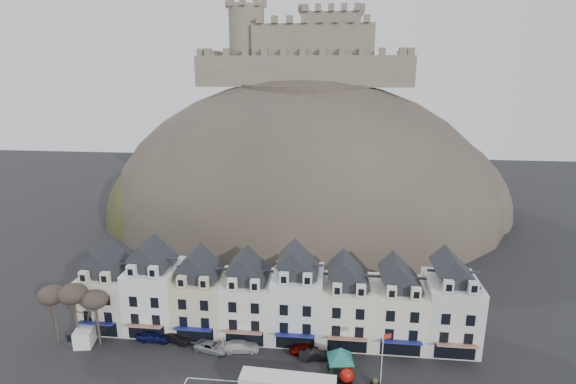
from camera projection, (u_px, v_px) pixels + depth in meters
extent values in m
cube|color=beige|center=(111.00, 297.00, 65.12)|extent=(6.80, 8.00, 8.00)
cube|color=black|center=(108.00, 264.00, 63.75)|extent=(6.80, 5.76, 2.80)
cube|color=beige|center=(84.00, 277.00, 60.53)|extent=(1.20, 0.80, 1.60)
cube|color=beige|center=(105.00, 278.00, 60.22)|extent=(1.20, 0.80, 1.60)
cube|color=black|center=(99.00, 329.00, 61.97)|extent=(5.10, 0.06, 2.20)
cube|color=navy|center=(96.00, 323.00, 60.99)|extent=(5.10, 1.29, 0.43)
cube|color=white|center=(156.00, 296.00, 64.26)|extent=(6.80, 8.00, 9.20)
cube|color=black|center=(153.00, 258.00, 62.73)|extent=(6.80, 5.76, 2.80)
cube|color=white|center=(132.00, 271.00, 59.51)|extent=(1.20, 0.80, 1.60)
cube|color=white|center=(153.00, 272.00, 59.20)|extent=(1.20, 0.80, 1.60)
cube|color=black|center=(147.00, 332.00, 61.26)|extent=(5.10, 0.06, 2.20)
cube|color=maroon|center=(144.00, 326.00, 60.28)|extent=(5.10, 1.29, 0.43)
cube|color=beige|center=(203.00, 302.00, 63.71)|extent=(6.80, 8.00, 8.00)
cube|color=black|center=(201.00, 269.00, 62.34)|extent=(6.80, 5.76, 2.80)
cube|color=beige|center=(182.00, 282.00, 59.12)|extent=(1.20, 0.80, 1.60)
cube|color=beige|center=(204.00, 283.00, 58.81)|extent=(1.20, 0.80, 1.60)
cube|color=black|center=(195.00, 335.00, 60.56)|extent=(5.10, 0.06, 2.20)
cube|color=navy|center=(193.00, 329.00, 59.57)|extent=(5.10, 1.29, 0.43)
cube|color=silver|center=(250.00, 305.00, 63.01)|extent=(6.80, 8.00, 8.00)
cube|color=black|center=(249.00, 271.00, 61.63)|extent=(6.80, 5.76, 2.80)
cube|color=silver|center=(232.00, 284.00, 58.42)|extent=(1.20, 0.80, 1.60)
cube|color=silver|center=(255.00, 285.00, 58.11)|extent=(1.20, 0.80, 1.60)
cube|color=black|center=(244.00, 338.00, 59.85)|extent=(5.10, 0.06, 2.20)
cube|color=maroon|center=(243.00, 332.00, 58.87)|extent=(5.10, 1.29, 0.43)
cube|color=white|center=(298.00, 304.00, 62.14)|extent=(6.80, 8.00, 9.20)
cube|color=black|center=(298.00, 265.00, 60.61)|extent=(6.80, 5.76, 2.80)
cube|color=white|center=(284.00, 278.00, 57.39)|extent=(1.20, 0.80, 1.60)
cube|color=white|center=(307.00, 280.00, 57.08)|extent=(1.20, 0.80, 1.60)
cube|color=black|center=(295.00, 341.00, 59.15)|extent=(5.10, 0.06, 2.20)
cube|color=navy|center=(295.00, 336.00, 58.16)|extent=(5.10, 1.29, 0.43)
cube|color=#EEE9CF|center=(347.00, 310.00, 61.59)|extent=(6.80, 8.00, 8.00)
cube|color=black|center=(349.00, 276.00, 60.22)|extent=(6.80, 5.76, 2.80)
cube|color=#EEE9CF|center=(337.00, 290.00, 57.00)|extent=(1.20, 0.80, 1.60)
cube|color=#EEE9CF|center=(361.00, 291.00, 56.69)|extent=(1.20, 0.80, 1.60)
cube|color=black|center=(347.00, 345.00, 58.44)|extent=(5.10, 0.06, 2.20)
cube|color=maroon|center=(347.00, 339.00, 57.45)|extent=(5.10, 1.29, 0.43)
cube|color=silver|center=(398.00, 313.00, 60.89)|extent=(6.80, 8.00, 8.00)
cube|color=black|center=(400.00, 278.00, 59.52)|extent=(6.80, 5.76, 2.80)
cube|color=silver|center=(392.00, 292.00, 56.30)|extent=(1.20, 0.80, 1.60)
cube|color=silver|center=(416.00, 294.00, 55.99)|extent=(1.20, 0.80, 1.60)
cube|color=black|center=(400.00, 348.00, 57.73)|extent=(5.10, 0.06, 2.20)
cube|color=navy|center=(402.00, 342.00, 56.75)|extent=(5.10, 1.29, 0.43)
cube|color=silver|center=(450.00, 312.00, 60.02)|extent=(6.80, 8.00, 9.20)
cube|color=black|center=(454.00, 272.00, 58.49)|extent=(6.80, 5.76, 2.80)
cube|color=silver|center=(448.00, 286.00, 55.27)|extent=(1.20, 0.80, 1.60)
cube|color=silver|center=(473.00, 288.00, 54.96)|extent=(1.20, 0.80, 1.60)
cube|color=black|center=(455.00, 351.00, 57.03)|extent=(5.10, 0.06, 2.20)
cube|color=maroon|center=(457.00, 346.00, 56.04)|extent=(5.10, 1.29, 0.43)
ellipsoid|color=#3C352E|center=(303.00, 214.00, 115.49)|extent=(96.00, 76.00, 68.00)
ellipsoid|color=#2D361B|center=(213.00, 218.00, 112.02)|extent=(52.00, 44.00, 42.00)
ellipsoid|color=#3C352E|center=(396.00, 212.00, 116.84)|extent=(56.00, 48.00, 46.00)
ellipsoid|color=#2D361B|center=(281.00, 232.00, 102.48)|extent=(40.00, 28.00, 28.00)
ellipsoid|color=#3C352E|center=(342.00, 232.00, 102.95)|extent=(36.00, 28.00, 24.00)
cylinder|color=#3C352E|center=(304.00, 91.00, 107.32)|extent=(30.00, 30.00, 3.00)
cube|color=#675A4F|center=(303.00, 71.00, 102.29)|extent=(48.00, 2.20, 7.00)
cube|color=#675A4F|center=(308.00, 71.00, 121.47)|extent=(48.00, 2.20, 7.00)
cube|color=#675A4F|center=(212.00, 71.00, 114.38)|extent=(2.20, 22.00, 7.00)
cube|color=#675A4F|center=(404.00, 71.00, 109.39)|extent=(2.20, 22.00, 7.00)
cube|color=#675A4F|center=(314.00, 48.00, 110.23)|extent=(28.00, 18.00, 10.00)
cube|color=#675A4F|center=(331.00, 42.00, 111.33)|extent=(14.00, 12.00, 13.00)
cylinder|color=#675A4F|center=(247.00, 48.00, 108.05)|extent=(8.40, 8.40, 18.00)
cylinder|color=silver|center=(332.00, 3.00, 108.96)|extent=(0.16, 0.16, 5.00)
cylinder|color=#362E22|center=(56.00, 322.00, 60.69)|extent=(0.32, 0.32, 5.74)
ellipsoid|color=#383028|center=(52.00, 295.00, 59.61)|extent=(3.61, 3.61, 2.54)
cylinder|color=#362E22|center=(77.00, 323.00, 60.34)|extent=(0.32, 0.32, 6.02)
ellipsoid|color=#383028|center=(73.00, 294.00, 59.20)|extent=(3.78, 3.78, 2.67)
cylinder|color=#362E22|center=(98.00, 326.00, 60.10)|extent=(0.32, 0.32, 5.46)
ellipsoid|color=#383028|center=(95.00, 300.00, 59.07)|extent=(3.43, 3.43, 2.42)
cube|color=silver|center=(288.00, 378.00, 49.70)|extent=(10.62, 2.83, 0.24)
cube|color=black|center=(329.00, 361.00, 55.39)|extent=(0.16, 0.16, 2.20)
cube|color=black|center=(348.00, 361.00, 55.49)|extent=(0.16, 0.16, 2.20)
cube|color=black|center=(331.00, 375.00, 53.01)|extent=(0.16, 0.16, 2.20)
cube|color=black|center=(352.00, 374.00, 53.11)|extent=(0.16, 0.16, 2.20)
cube|color=black|center=(340.00, 360.00, 53.96)|extent=(3.44, 3.44, 0.11)
cone|color=#135549|center=(341.00, 354.00, 53.74)|extent=(6.00, 6.00, 1.65)
cube|color=black|center=(346.00, 382.00, 52.94)|extent=(1.62, 1.62, 0.55)
sphere|color=#A11109|center=(346.00, 375.00, 52.68)|extent=(1.72, 1.72, 1.72)
cylinder|color=silver|center=(382.00, 360.00, 51.72)|extent=(0.11, 0.11, 7.12)
cube|color=#B62C16|center=(387.00, 336.00, 51.04)|extent=(0.93, 0.37, 0.62)
cube|color=white|center=(87.00, 332.00, 61.50)|extent=(3.21, 5.45, 2.33)
cube|color=black|center=(87.00, 329.00, 61.38)|extent=(2.08, 0.52, 1.00)
cube|color=black|center=(375.00, 384.00, 52.62)|extent=(1.16, 0.79, 0.53)
sphere|color=#2D361B|center=(375.00, 381.00, 52.51)|extent=(0.74, 0.74, 0.74)
imported|color=#0D1243|center=(154.00, 336.00, 61.32)|extent=(4.68, 2.00, 1.58)
imported|color=black|center=(176.00, 338.00, 61.03)|extent=(4.42, 2.67, 1.37)
imported|color=#96979D|center=(211.00, 346.00, 59.18)|extent=(4.81, 3.02, 1.26)
imported|color=silver|center=(241.00, 346.00, 59.10)|extent=(5.12, 2.60, 1.42)
imported|color=#590805|center=(304.00, 349.00, 58.64)|extent=(4.06, 2.15, 1.32)
imported|color=black|center=(314.00, 355.00, 57.41)|extent=(3.98, 1.90, 1.26)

